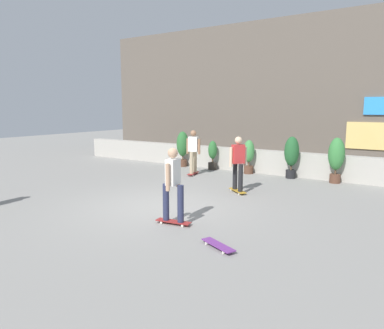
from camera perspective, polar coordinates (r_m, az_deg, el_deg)
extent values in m
plane|color=gray|center=(9.49, -5.01, -6.58)|extent=(48.00, 48.00, 0.00)
cube|color=#B2ADA3|center=(14.49, 9.81, 0.59)|extent=(18.00, 0.40, 0.90)
cube|color=#60564C|center=(18.09, 15.23, 10.97)|extent=(20.00, 2.00, 6.50)
cylinder|color=brown|center=(15.66, -1.48, 0.24)|extent=(0.36, 0.36, 0.30)
cylinder|color=brown|center=(15.62, -1.48, 1.06)|extent=(0.06, 0.06, 0.15)
ellipsoid|color=#2D6B33|center=(15.55, -1.49, 3.28)|extent=(0.52, 0.52, 1.07)
cylinder|color=#2D2823|center=(14.87, 3.26, -0.24)|extent=(0.36, 0.36, 0.30)
cylinder|color=brown|center=(14.83, 3.27, 0.62)|extent=(0.06, 0.06, 0.15)
ellipsoid|color=#2D6B33|center=(14.77, 3.28, 2.32)|extent=(0.36, 0.36, 0.74)
cylinder|color=brown|center=(14.14, 8.92, -0.82)|extent=(0.36, 0.36, 0.30)
cylinder|color=brown|center=(14.10, 8.95, 0.08)|extent=(0.06, 0.06, 0.15)
ellipsoid|color=#428C47|center=(14.03, 9.00, 2.10)|extent=(0.42, 0.42, 0.85)
cylinder|color=black|center=(13.55, 15.34, -1.47)|extent=(0.36, 0.36, 0.30)
cylinder|color=brown|center=(13.51, 15.38, -0.53)|extent=(0.06, 0.06, 0.15)
ellipsoid|color=#235B2D|center=(13.43, 15.49, 2.02)|extent=(0.52, 0.52, 1.06)
cylinder|color=brown|center=(13.18, 21.67, -2.08)|extent=(0.36, 0.36, 0.30)
cylinder|color=brown|center=(13.14, 21.73, -1.12)|extent=(0.06, 0.06, 0.15)
ellipsoid|color=#387F3D|center=(13.05, 21.89, 1.57)|extent=(0.54, 0.54, 1.10)
cube|color=#BF8C26|center=(10.98, 7.20, -4.10)|extent=(0.76, 0.64, 0.02)
cylinder|color=silver|center=(10.80, 8.21, -4.55)|extent=(0.06, 0.06, 0.06)
cylinder|color=silver|center=(10.73, 7.45, -4.63)|extent=(0.06, 0.06, 0.06)
cylinder|color=silver|center=(11.25, 6.96, -3.97)|extent=(0.06, 0.06, 0.06)
cylinder|color=silver|center=(11.18, 6.22, -4.04)|extent=(0.06, 0.06, 0.06)
cylinder|color=black|center=(10.73, 7.68, -2.12)|extent=(0.14, 0.14, 0.82)
cylinder|color=black|center=(11.05, 6.82, -1.78)|extent=(0.14, 0.14, 0.82)
cube|color=red|center=(10.78, 7.32, 1.66)|extent=(0.38, 0.41, 0.56)
sphere|color=beige|center=(10.73, 7.36, 3.83)|extent=(0.22, 0.22, 0.22)
cylinder|color=beige|center=(10.90, 8.41, 1.29)|extent=(0.09, 0.09, 0.58)
cylinder|color=beige|center=(10.68, 6.19, 1.18)|extent=(0.09, 0.09, 0.58)
cube|color=maroon|center=(8.04, -2.97, -8.97)|extent=(0.82, 0.31, 0.02)
cylinder|color=silver|center=(8.01, -1.03, -9.33)|extent=(0.06, 0.04, 0.06)
cylinder|color=silver|center=(7.87, -1.54, -9.66)|extent=(0.06, 0.04, 0.06)
cylinder|color=silver|center=(8.24, -4.32, -8.82)|extent=(0.06, 0.04, 0.06)
cylinder|color=silver|center=(8.10, -4.88, -9.13)|extent=(0.06, 0.04, 0.06)
cylinder|color=#282D4C|center=(7.84, -1.82, -6.23)|extent=(0.14, 0.14, 0.82)
cylinder|color=#282D4C|center=(8.00, -4.14, -5.93)|extent=(0.14, 0.14, 0.82)
cube|color=white|center=(7.77, -3.03, -1.16)|extent=(0.25, 0.39, 0.56)
sphere|color=tan|center=(7.70, -3.06, 1.84)|extent=(0.22, 0.22, 0.22)
cylinder|color=tan|center=(7.99, -2.24, -1.46)|extent=(0.09, 0.09, 0.58)
cylinder|color=tan|center=(7.58, -3.86, -2.05)|extent=(0.09, 0.09, 0.58)
cube|color=maroon|center=(13.72, 0.21, -1.37)|extent=(0.35, 0.82, 0.02)
cylinder|color=silver|center=(13.46, 0.11, -1.74)|extent=(0.04, 0.06, 0.06)
cylinder|color=silver|center=(13.52, -0.52, -1.69)|extent=(0.04, 0.06, 0.06)
cylinder|color=silver|center=(13.93, 0.92, -1.37)|extent=(0.04, 0.06, 0.06)
cylinder|color=silver|center=(13.99, 0.31, -1.32)|extent=(0.04, 0.06, 0.06)
cylinder|color=tan|center=(13.48, -0.08, 0.25)|extent=(0.14, 0.14, 0.82)
cylinder|color=tan|center=(13.81, 0.49, 0.47)|extent=(0.14, 0.14, 0.82)
cube|color=white|center=(13.56, 0.21, 3.25)|extent=(0.39, 0.27, 0.56)
sphere|color=#9E7051|center=(13.52, 0.21, 4.97)|extent=(0.22, 0.22, 0.22)
cylinder|color=#9E7051|center=(13.48, 1.14, 2.87)|extent=(0.09, 0.09, 0.58)
cylinder|color=#9E7051|center=(13.66, -0.70, 2.95)|extent=(0.09, 0.09, 0.58)
cube|color=#72338C|center=(6.76, 4.16, -12.56)|extent=(0.81, 0.51, 0.02)
cylinder|color=silver|center=(6.93, 2.30, -12.33)|extent=(0.06, 0.05, 0.06)
cylinder|color=silver|center=(7.01, 3.40, -12.06)|extent=(0.06, 0.05, 0.06)
cylinder|color=silver|center=(6.54, 4.98, -13.70)|extent=(0.06, 0.05, 0.06)
cylinder|color=silver|center=(6.63, 6.11, -13.39)|extent=(0.06, 0.05, 0.06)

